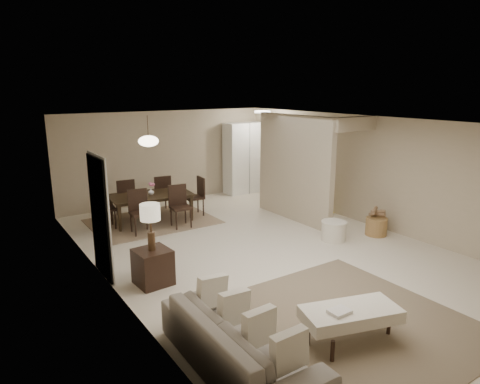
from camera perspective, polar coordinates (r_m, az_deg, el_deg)
floor at (r=8.51m, az=3.26°, el=-7.69°), size 9.00×9.00×0.00m
ceiling at (r=7.94m, az=3.51°, el=9.34°), size 9.00×9.00×0.00m
back_wall at (r=11.97m, az=-9.76°, el=4.65°), size 6.00×0.00×6.00m
left_wall at (r=6.82m, az=-17.20°, el=-2.72°), size 0.00×9.00×9.00m
right_wall at (r=10.20m, az=16.97°, el=2.66°), size 0.00×9.00×9.00m
partition at (r=10.20m, az=7.23°, el=3.16°), size 0.15×2.50×2.50m
doorway at (r=7.44m, az=-18.21°, el=-3.26°), size 0.04×0.90×2.04m
pantry_cabinet at (r=12.83m, az=0.57°, el=4.55°), size 1.20×0.55×2.10m
flush_light at (r=11.88m, az=3.01°, el=10.63°), size 0.44×0.44×0.05m
living_rug at (r=6.20m, az=13.47°, el=-16.72°), size 3.20×3.20×0.01m
sofa at (r=5.08m, az=-0.22°, el=-19.43°), size 2.31×0.94×0.67m
ottoman_bench at (r=5.73m, az=14.52°, el=-15.54°), size 1.33×0.89×0.44m
side_table at (r=7.15m, az=-11.54°, el=-9.75°), size 0.57×0.57×0.59m
table_lamp at (r=6.86m, az=-11.88°, el=-3.19°), size 0.32×0.32×0.76m
round_pouf at (r=9.15m, az=12.37°, el=-5.09°), size 0.52×0.52×0.40m
wicker_basket at (r=9.71m, az=17.70°, el=-4.40°), size 0.57×0.57×0.38m
dining_rug at (r=10.42m, az=-11.58°, el=-3.84°), size 2.80×2.10×0.01m
dining_table at (r=10.33m, az=-11.67°, el=-2.13°), size 1.97×1.23×0.66m
dining_chairs at (r=10.29m, az=-11.71°, el=-1.32°), size 2.60×1.98×0.96m
vase at (r=10.23m, az=-11.78°, el=0.05°), size 0.15×0.15×0.15m
yellow_mat at (r=11.09m, az=9.68°, el=-2.67°), size 1.05×0.70×0.01m
pendant_light at (r=10.02m, az=-12.11°, el=6.66°), size 0.46×0.46×0.71m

